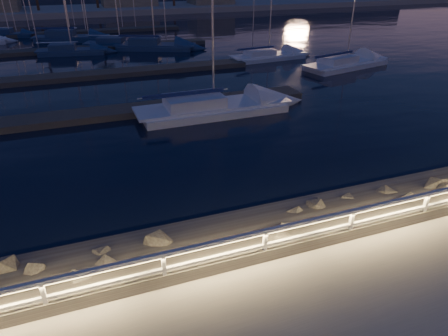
{
  "coord_description": "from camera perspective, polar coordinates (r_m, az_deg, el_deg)",
  "views": [
    {
      "loc": [
        -3.34,
        -8.35,
        7.89
      ],
      "look_at": [
        1.2,
        4.0,
        1.07
      ],
      "focal_mm": 32.0,
      "sensor_mm": 36.0,
      "label": 1
    }
  ],
  "objects": [
    {
      "name": "floating_docks",
      "position": [
        41.82,
        -15.73,
        14.99
      ],
      "size": [
        22.0,
        36.0,
        0.4
      ],
      "color": "#514943",
      "rests_on": "ground"
    },
    {
      "name": "sailboat_l",
      "position": [
        40.42,
        6.13,
        15.69
      ],
      "size": [
        7.81,
        2.94,
        12.91
      ],
      "rotation": [
        0.0,
        0.0,
        0.08
      ],
      "color": "white",
      "rests_on": "ground"
    },
    {
      "name": "sailboat_n",
      "position": [
        53.44,
        -21.27,
        17.02
      ],
      "size": [
        8.97,
        4.71,
        14.74
      ],
      "rotation": [
        0.0,
        0.0,
        -0.27
      ],
      "color": "navy",
      "rests_on": "ground"
    },
    {
      "name": "sailboat_g",
      "position": [
        45.8,
        -10.14,
        16.88
      ],
      "size": [
        8.82,
        5.68,
        14.62
      ],
      "rotation": [
        0.0,
        0.0,
        -0.42
      ],
      "color": "navy",
      "rests_on": "ground"
    },
    {
      "name": "sailboat_h",
      "position": [
        38.47,
        16.8,
        14.19
      ],
      "size": [
        9.15,
        4.52,
        14.91
      ],
      "rotation": [
        0.0,
        0.0,
        0.23
      ],
      "color": "white",
      "rests_on": "ground"
    },
    {
      "name": "riprap",
      "position": [
        12.3,
        -13.91,
        -14.15
      ],
      "size": [
        32.75,
        2.25,
        1.18
      ],
      "color": "slate",
      "rests_on": "ground"
    },
    {
      "name": "guard_rail",
      "position": [
        11.45,
        0.99,
        -11.03
      ],
      "size": [
        44.11,
        0.12,
        1.06
      ],
      "color": "white",
      "rests_on": "ground"
    },
    {
      "name": "sailboat_d",
      "position": [
        25.13,
        -2.07,
        8.75
      ],
      "size": [
        9.77,
        3.1,
        16.41
      ],
      "rotation": [
        0.0,
        0.0,
        0.01
      ],
      "color": "white",
      "rests_on": "ground"
    },
    {
      "name": "sailboat_k",
      "position": [
        47.66,
        -14.85,
        16.79
      ],
      "size": [
        8.01,
        5.15,
        13.27
      ],
      "rotation": [
        0.0,
        0.0,
        -0.42
      ],
      "color": "navy",
      "rests_on": "ground"
    },
    {
      "name": "sailboat_m",
      "position": [
        59.61,
        -28.43,
        16.5
      ],
      "size": [
        6.18,
        3.14,
        10.2
      ],
      "rotation": [
        0.0,
        0.0,
        -0.25
      ],
      "color": "navy",
      "rests_on": "ground"
    },
    {
      "name": "sailboat_j",
      "position": [
        45.42,
        -21.12,
        15.4
      ],
      "size": [
        7.16,
        3.15,
        11.81
      ],
      "rotation": [
        0.0,
        0.0,
        -0.16
      ],
      "color": "navy",
      "rests_on": "ground"
    },
    {
      "name": "harbor_water",
      "position": [
        40.69,
        -15.43,
        13.88
      ],
      "size": [
        400.0,
        440.0,
        0.6
      ],
      "color": "black",
      "rests_on": "ground"
    },
    {
      "name": "ground",
      "position": [
        11.96,
        1.27,
        -13.86
      ],
      "size": [
        400.0,
        400.0,
        0.0
      ],
      "primitive_type": "plane",
      "color": "#ADA69C",
      "rests_on": "ground"
    },
    {
      "name": "far_shore",
      "position": [
        82.81,
        -19.14,
        20.76
      ],
      "size": [
        160.0,
        14.0,
        5.2
      ],
      "color": "#ADA69C",
      "rests_on": "ground"
    }
  ]
}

